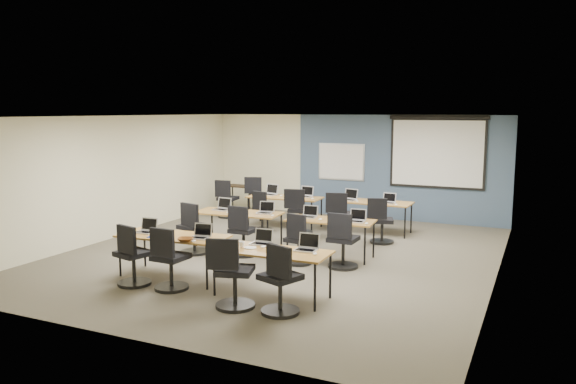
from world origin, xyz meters
The scene contains 58 objects.
floor centered at (0.00, 0.00, 0.00)m, with size 8.00×9.00×0.02m, color #6B6354.
ceiling centered at (0.00, 0.00, 2.70)m, with size 8.00×9.00×0.02m, color white.
wall_back centered at (0.00, 4.50, 1.35)m, with size 8.00×0.04×2.70m, color beige.
wall_front centered at (0.00, -4.50, 1.35)m, with size 8.00×0.04×2.70m, color beige.
wall_left centered at (-4.00, 0.00, 1.35)m, with size 0.04×9.00×2.70m, color beige.
wall_right centered at (4.00, 0.00, 1.35)m, with size 0.04×9.00×2.70m, color beige.
blue_accent_panel centered at (1.25, 4.47, 1.35)m, with size 5.50×0.04×2.70m, color #3D5977.
whiteboard centered at (-0.30, 4.43, 1.45)m, with size 1.28×0.03×0.98m.
projector_screen centered at (2.20, 4.41, 1.89)m, with size 2.40×0.10×1.82m.
training_table_front_left centered at (-1.00, -2.12, 0.69)m, with size 1.87×0.78×0.73m.
training_table_front_right centered at (0.97, -2.34, 0.68)m, with size 1.78×0.74×0.73m.
training_table_mid_left centered at (-1.07, 0.22, 0.68)m, with size 1.80×0.75×0.73m.
training_table_mid_right centered at (0.95, 0.26, 0.68)m, with size 1.68×0.70×0.73m.
training_table_back_left centered at (-1.07, 2.51, 0.68)m, with size 1.80×0.75×0.73m.
training_table_back_right centered at (1.07, 2.71, 0.69)m, with size 1.80×0.75×0.73m.
laptop_0 centered at (-1.54, -2.13, 0.79)m, with size 0.32×0.27×0.24m.
mouse_0 centered at (-1.24, -2.33, 0.74)m, with size 0.06×0.09×0.03m, color white.
task_chair_0 centered at (-1.32, -2.78, 0.42)m, with size 0.55×0.54×1.02m.
laptop_1 centered at (-0.45, -2.11, 0.79)m, with size 0.31×0.26×0.24m.
mouse_1 centered at (-0.41, -2.37, 0.74)m, with size 0.06×0.10×0.04m, color white.
task_chair_1 centered at (-0.65, -2.71, 0.42)m, with size 0.54×0.54×1.02m.
laptop_2 centered at (0.65, -2.05, 0.79)m, with size 0.30×0.26×0.23m.
mouse_2 centered at (0.78, -2.26, 0.74)m, with size 0.06×0.10×0.04m, color white.
task_chair_2 centered at (0.67, -3.02, 0.44)m, with size 0.59×0.57×1.05m.
laptop_3 centered at (1.45, -2.12, 0.79)m, with size 0.33×0.28×0.25m.
mouse_3 centered at (1.66, -2.31, 0.74)m, with size 0.06×0.09×0.03m, color white.
task_chair_3 centered at (1.40, -2.96, 0.42)m, with size 0.57×0.55×1.02m.
laptop_4 centered at (-1.51, 0.32, 0.79)m, with size 0.33×0.28×0.25m.
mouse_4 centered at (-1.22, 0.06, 0.74)m, with size 0.06×0.10×0.03m, color white.
task_chair_4 centered at (-1.58, -0.67, 0.43)m, with size 0.57×0.56×1.04m.
laptop_5 centered at (-0.50, 0.34, 0.79)m, with size 0.31×0.27×0.24m.
mouse_5 centered at (-0.24, 0.13, 0.74)m, with size 0.06×0.10×0.03m, color white.
task_chair_5 centered at (-0.63, -0.40, 0.41)m, with size 0.52×0.52×1.00m.
laptop_6 centered at (0.48, 0.31, 0.79)m, with size 0.30×0.26×0.23m.
mouse_6 centered at (0.78, 0.15, 0.74)m, with size 0.07×0.11×0.04m, color white.
task_chair_6 centered at (0.61, -0.52, 0.40)m, with size 0.48×0.48×0.96m.
laptop_7 centered at (1.47, 0.28, 0.79)m, with size 0.31×0.26×0.24m.
mouse_7 centered at (1.70, 0.14, 0.74)m, with size 0.06×0.10×0.04m, color white.
task_chair_7 centered at (1.42, -0.41, 0.43)m, with size 0.55×0.55×1.03m.
laptop_8 centered at (-1.53, 2.65, 0.80)m, with size 0.35×0.30×0.26m.
mouse_8 centered at (-1.19, 2.55, 0.74)m, with size 0.06×0.10×0.04m, color white.
task_chair_8 centered at (-1.34, 1.79, 0.39)m, with size 0.47×0.47×0.96m.
laptop_9 centered at (-0.61, 2.73, 0.79)m, with size 0.33×0.28×0.25m.
mouse_9 centered at (-0.32, 2.45, 0.74)m, with size 0.06×0.10×0.04m, color white.
task_chair_9 centered at (-0.42, 1.87, 0.44)m, with size 0.58×0.58×1.05m.
laptop_10 centered at (0.53, 2.69, 0.79)m, with size 0.34×0.29×0.26m.
mouse_10 centered at (0.76, 2.52, 0.74)m, with size 0.06×0.09×0.03m, color white.
task_chair_10 centered at (0.63, 1.76, 0.44)m, with size 0.58×0.58×1.05m.
laptop_11 centered at (1.47, 2.63, 0.79)m, with size 0.30×0.25×0.23m.
mouse_11 centered at (1.69, 2.46, 0.74)m, with size 0.06×0.10×0.03m, color white.
task_chair_11 centered at (1.54, 1.75, 0.41)m, with size 0.52×0.51×0.99m.
blue_mousepad centered at (-1.17, -2.33, 0.73)m, with size 0.26×0.22×0.01m, color navy.
snack_bowl centered at (-0.54, -2.42, 0.76)m, with size 0.28×0.28×0.07m, color olive.
snack_plate centered at (0.62, -2.36, 0.74)m, with size 0.19×0.19×0.01m, color white.
coffee_cup centered at (0.48, -2.38, 0.78)m, with size 0.08×0.08×0.07m, color silver.
utility_table centered at (-2.99, 3.72, 0.65)m, with size 0.84×0.47×0.75m.
spare_chair_a centered at (-2.38, 3.59, 0.43)m, with size 0.59×0.57×1.04m.
spare_chair_b centered at (-2.94, 2.89, 0.42)m, with size 0.53×0.53×1.01m.
Camera 1 is at (4.62, -9.71, 2.82)m, focal length 35.00 mm.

